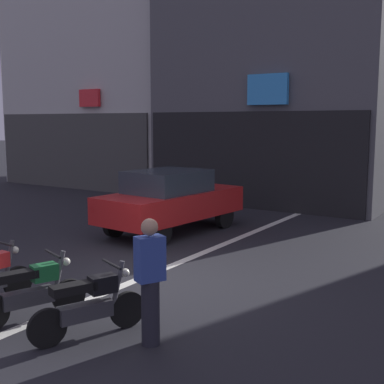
{
  "coord_description": "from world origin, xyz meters",
  "views": [
    {
      "loc": [
        5.74,
        -6.92,
        2.89
      ],
      "look_at": [
        -0.05,
        2.0,
        1.4
      ],
      "focal_mm": 47.49,
      "sensor_mm": 36.0,
      "label": 1
    }
  ],
  "objects": [
    {
      "name": "motorcycle_black_row_centre",
      "position": [
        1.04,
        -2.19,
        0.46
      ],
      "size": [
        0.74,
        1.57,
        0.98
      ],
      "color": "black",
      "rests_on": "ground"
    },
    {
      "name": "person_by_motorcycles",
      "position": [
        1.86,
        -1.94,
        0.86
      ],
      "size": [
        0.35,
        0.42,
        1.67
      ],
      "color": "#23232D",
      "rests_on": "ground"
    },
    {
      "name": "lane_centre_line",
      "position": [
        0.0,
        6.0,
        0.0
      ],
      "size": [
        0.2,
        18.0,
        0.01
      ],
      "primitive_type": "cube",
      "color": "silver",
      "rests_on": "ground"
    },
    {
      "name": "motorcycle_green_row_left_mid",
      "position": [
        -0.04,
        -2.26,
        0.46
      ],
      "size": [
        0.69,
        1.6,
        0.98
      ],
      "color": "black",
      "rests_on": "ground"
    },
    {
      "name": "ground_plane",
      "position": [
        0.0,
        0.0,
        0.0
      ],
      "size": [
        120.0,
        120.0,
        0.0
      ],
      "primitive_type": "plane",
      "color": "#232328"
    },
    {
      "name": "car_red_crossing_near",
      "position": [
        -1.8,
        3.67,
        0.89
      ],
      "size": [
        2.14,
        4.25,
        1.64
      ],
      "color": "black",
      "rests_on": "ground"
    }
  ]
}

